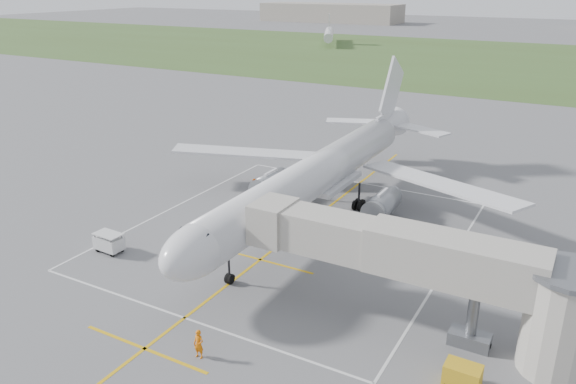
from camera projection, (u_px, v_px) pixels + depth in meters
The scene contains 11 objects.
ground at pixel (314, 219), 55.40m from camera, with size 700.00×700.00×0.00m, color #5A5A5D.
grass_strip at pixel (516, 62), 161.63m from camera, with size 700.00×120.00×0.02m, color #3B5324.
apron_markings at pixel (285, 241), 50.65m from camera, with size 28.20×60.00×0.01m.
airliner at pixel (318, 174), 54.47m from camera, with size 38.93×46.75×13.52m.
jet_bridge at pixel (441, 271), 35.53m from camera, with size 23.40×5.00×7.20m.
gpu_unit at pixel (462, 377), 32.08m from camera, with size 2.08×1.49×1.54m.
baggage_cart at pixel (109, 242), 48.32m from camera, with size 2.54×1.61×1.72m.
ramp_worker_nose at pixel (199, 344), 34.66m from camera, with size 0.70×0.46×1.92m, color #DB6506.
ramp_worker_wing at pixel (254, 187), 61.01m from camera, with size 0.95×0.74×1.95m, color #DC5806.
distant_hangars at pixel (525, 17), 277.66m from camera, with size 345.00×49.00×12.00m.
distant_aircraft at pixel (568, 40), 185.91m from camera, with size 180.96×60.34×8.85m.
Camera 1 is at (22.60, -45.70, 21.99)m, focal length 35.00 mm.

